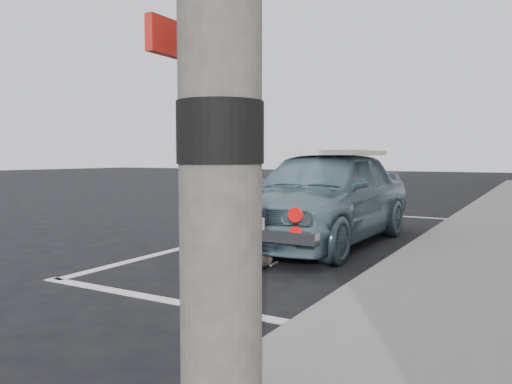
% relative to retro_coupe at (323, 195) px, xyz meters
% --- Properties ---
extents(ground, '(80.00, 80.00, 0.00)m').
position_rel_retro_coupe_xyz_m(ground, '(-0.54, -2.82, -0.68)').
color(ground, black).
rests_on(ground, ground).
extents(pline_rear, '(3.00, 0.12, 0.01)m').
position_rel_retro_coupe_xyz_m(pline_rear, '(-0.04, -3.32, -0.67)').
color(pline_rear, silver).
rests_on(pline_rear, ground).
extents(pline_front, '(3.00, 0.12, 0.01)m').
position_rel_retro_coupe_xyz_m(pline_front, '(-0.04, 3.68, -0.67)').
color(pline_front, silver).
rests_on(pline_front, ground).
extents(pline_side, '(0.12, 7.00, 0.01)m').
position_rel_retro_coupe_xyz_m(pline_side, '(-1.44, 0.18, -0.67)').
color(pline_side, silver).
rests_on(pline_side, ground).
extents(retro_coupe, '(1.64, 3.96, 1.34)m').
position_rel_retro_coupe_xyz_m(retro_coupe, '(0.00, 0.00, 0.00)').
color(retro_coupe, slate).
rests_on(retro_coupe, ground).
extents(cat, '(0.27, 0.42, 0.23)m').
position_rel_retro_coupe_xyz_m(cat, '(0.03, -1.85, -0.57)').
color(cat, '#655B4D').
rests_on(cat, ground).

